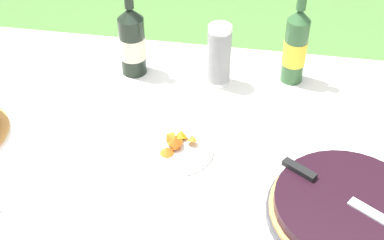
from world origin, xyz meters
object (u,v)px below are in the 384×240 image
berry_tart (347,210)px  snack_plate_near (177,147)px  juice_bottle_red (132,41)px  serving_knife (339,193)px  cider_bottle_green (296,46)px  cup_stack (219,55)px

berry_tart → snack_plate_near: (-0.44, 0.16, -0.02)m
juice_bottle_red → snack_plate_near: juice_bottle_red is taller
serving_knife → cider_bottle_green: bearing=135.9°
cup_stack → snack_plate_near: cup_stack is taller
berry_tart → cider_bottle_green: size_ratio=1.15×
serving_knife → cider_bottle_green: size_ratio=0.99×
cup_stack → cider_bottle_green: size_ratio=0.62×
berry_tart → serving_knife: (-0.02, 0.02, 0.04)m
berry_tart → snack_plate_near: 0.47m
juice_bottle_red → snack_plate_near: bearing=-59.3°
cup_stack → serving_knife: bearing=-54.4°
cup_stack → cider_bottle_green: cider_bottle_green is taller
serving_knife → juice_bottle_red: bearing=174.9°
berry_tart → cider_bottle_green: cider_bottle_green is taller
serving_knife → snack_plate_near: size_ratio=1.67×
juice_bottle_red → berry_tart: bearing=-38.4°
cup_stack → juice_bottle_red: (-0.28, 0.01, 0.01)m
cup_stack → snack_plate_near: bearing=-101.6°
cider_bottle_green → juice_bottle_red: 0.50m
berry_tart → cup_stack: bearing=126.6°
serving_knife → snack_plate_near: 0.44m
serving_knife → snack_plate_near: bearing=-166.0°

